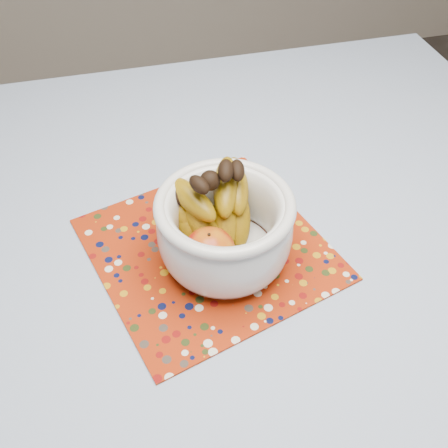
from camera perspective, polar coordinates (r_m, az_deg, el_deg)
table at (r=0.98m, az=3.71°, el=-5.60°), size 1.20×1.20×0.75m
tablecloth at (r=0.91m, az=3.95°, el=-2.38°), size 1.32×1.32×0.01m
placemat at (r=0.90m, az=-1.69°, el=-2.70°), size 0.46×0.46×0.00m
fruit_bowl at (r=0.83m, az=-0.50°, el=0.32°), size 0.23×0.23×0.18m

